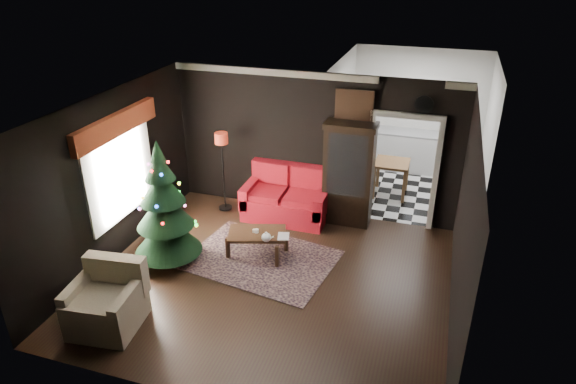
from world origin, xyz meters
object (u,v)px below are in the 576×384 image
(loveseat, at_px, (286,195))
(armchair, at_px, (105,299))
(floor_lamp, at_px, (223,172))
(coffee_table, at_px, (257,243))
(curio_cabinet, at_px, (348,176))
(kitchen_table, at_px, (391,178))
(wall_clock, at_px, (424,104))
(christmas_tree, at_px, (164,206))
(teapot, at_px, (266,237))

(loveseat, xyz_separation_m, armchair, (-1.42, -3.75, -0.04))
(floor_lamp, xyz_separation_m, armchair, (-0.14, -3.70, -0.37))
(coffee_table, bearing_deg, floor_lamp, 131.55)
(curio_cabinet, height_order, kitchen_table, curio_cabinet)
(floor_lamp, height_order, wall_clock, wall_clock)
(loveseat, distance_m, curio_cabinet, 1.25)
(wall_clock, bearing_deg, curio_cabinet, -171.47)
(curio_cabinet, height_order, christmas_tree, christmas_tree)
(teapot, bearing_deg, floor_lamp, 132.48)
(christmas_tree, height_order, teapot, christmas_tree)
(christmas_tree, bearing_deg, coffee_table, 25.45)
(wall_clock, bearing_deg, christmas_tree, -146.82)
(coffee_table, xyz_separation_m, wall_clock, (2.42, 1.82, 2.15))
(christmas_tree, height_order, wall_clock, wall_clock)
(loveseat, height_order, coffee_table, loveseat)
(loveseat, xyz_separation_m, wall_clock, (2.35, 0.40, 1.88))
(christmas_tree, bearing_deg, floor_lamp, 86.27)
(floor_lamp, bearing_deg, armchair, -92.22)
(armchair, bearing_deg, kitchen_table, 52.59)
(kitchen_table, bearing_deg, christmas_tree, -130.87)
(armchair, distance_m, kitchen_table, 6.29)
(christmas_tree, xyz_separation_m, wall_clock, (3.76, 2.46, 1.33))
(wall_clock, distance_m, kitchen_table, 2.43)
(teapot, relative_size, wall_clock, 0.56)
(curio_cabinet, distance_m, wall_clock, 1.88)
(christmas_tree, relative_size, armchair, 2.23)
(loveseat, height_order, kitchen_table, loveseat)
(loveseat, bearing_deg, curio_cabinet, 10.83)
(armchair, xyz_separation_m, teapot, (1.60, 2.10, 0.07))
(loveseat, height_order, curio_cabinet, curio_cabinet)
(loveseat, relative_size, curio_cabinet, 0.89)
(curio_cabinet, relative_size, teapot, 10.60)
(wall_clock, height_order, kitchen_table, wall_clock)
(teapot, distance_m, wall_clock, 3.51)
(coffee_table, height_order, teapot, teapot)
(curio_cabinet, relative_size, coffee_table, 1.98)
(floor_lamp, height_order, teapot, floor_lamp)
(armchair, bearing_deg, coffee_table, 53.27)
(coffee_table, relative_size, teapot, 5.36)
(christmas_tree, bearing_deg, wall_clock, 33.18)
(loveseat, xyz_separation_m, kitchen_table, (1.80, 1.65, -0.12))
(armchair, relative_size, teapot, 5.30)
(curio_cabinet, xyz_separation_m, kitchen_table, (0.65, 1.43, -0.57))
(teapot, bearing_deg, coffee_table, 137.42)
(teapot, bearing_deg, curio_cabinet, 62.68)
(christmas_tree, height_order, armchair, christmas_tree)
(floor_lamp, height_order, armchair, floor_lamp)
(christmas_tree, xyz_separation_m, kitchen_table, (3.21, 3.71, -0.68))
(loveseat, bearing_deg, wall_clock, 9.66)
(curio_cabinet, relative_size, christmas_tree, 0.90)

